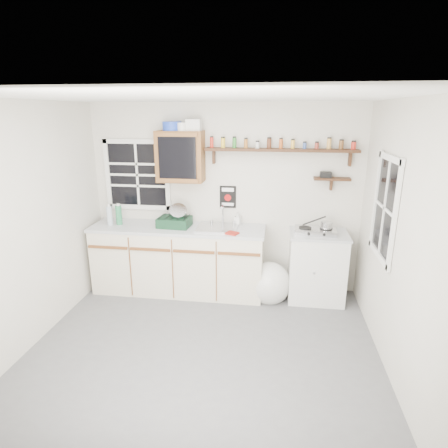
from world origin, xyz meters
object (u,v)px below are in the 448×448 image
object	(u,v)px
upper_cabinet	(180,157)
spice_shelf	(281,149)
dish_rack	(176,219)
hotplate	(315,231)
right_cabinet	(317,266)
main_cabinet	(179,259)

from	to	relation	value
upper_cabinet	spice_shelf	size ratio (longest dim) A/B	0.34
dish_rack	hotplate	size ratio (longest dim) A/B	0.82
upper_cabinet	spice_shelf	distance (m)	1.28
upper_cabinet	hotplate	distance (m)	1.96
spice_shelf	right_cabinet	bearing A→B (deg)	-19.70
right_cabinet	hotplate	bearing A→B (deg)	-158.22
main_cabinet	hotplate	xyz separation A→B (m)	(1.78, 0.01, 0.48)
spice_shelf	dish_rack	size ratio (longest dim) A/B	4.39
right_cabinet	upper_cabinet	distance (m)	2.26
right_cabinet	spice_shelf	size ratio (longest dim) A/B	0.48
dish_rack	upper_cabinet	bearing A→B (deg)	69.74
right_cabinet	dish_rack	world-z (taller)	dish_rack
right_cabinet	upper_cabinet	xyz separation A→B (m)	(-1.80, 0.12, 1.37)
upper_cabinet	dish_rack	bearing A→B (deg)	-114.17
hotplate	dish_rack	bearing A→B (deg)	-176.89
upper_cabinet	spice_shelf	xyz separation A→B (m)	(1.28, 0.07, 0.11)
spice_shelf	dish_rack	xyz separation A→B (m)	(-1.34, -0.20, -0.91)
main_cabinet	hotplate	bearing A→B (deg)	0.17
hotplate	spice_shelf	bearing A→B (deg)	159.66
spice_shelf	upper_cabinet	bearing A→B (deg)	-176.90
right_cabinet	upper_cabinet	bearing A→B (deg)	176.24
hotplate	upper_cabinet	bearing A→B (deg)	178.81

